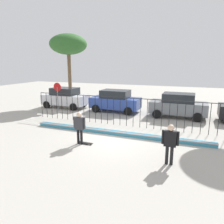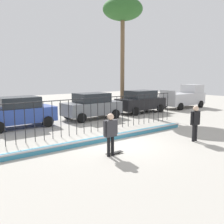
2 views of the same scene
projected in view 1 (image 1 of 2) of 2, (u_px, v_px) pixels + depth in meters
ground_plane at (110, 140)px, 11.91m from camera, size 60.00×60.00×0.00m
bowl_coping_ledge at (116, 133)px, 12.81m from camera, size 11.00×0.40×0.27m
perimeter_fence at (127, 109)px, 14.35m from camera, size 14.04×0.04×1.96m
skateboarder at (79, 125)px, 11.16m from camera, size 0.70×0.26×1.73m
skateboard at (85, 143)px, 11.36m from camera, size 0.80×0.20×0.07m
camera_operator at (170, 141)px, 8.87m from camera, size 0.71×0.27×1.75m
parked_car_white at (65, 97)px, 20.44m from camera, size 4.30×2.12×1.90m
parked_car_blue at (115, 101)px, 18.73m from camera, size 4.30×2.12×1.90m
parked_car_gray at (178, 105)px, 16.74m from camera, size 4.30×2.12×1.90m
stop_sign at (58, 93)px, 18.99m from camera, size 0.76×0.07×2.50m
palm_tree_short at (68, 45)px, 21.58m from camera, size 3.75×3.75×7.06m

